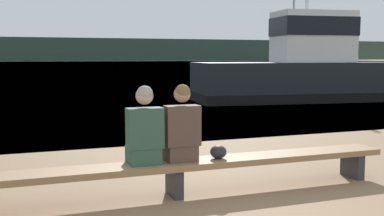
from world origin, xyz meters
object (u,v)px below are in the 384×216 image
at_px(person_left, 144,131).
at_px(moored_sailboat, 297,75).
at_px(shopping_bag, 218,152).
at_px(person_right, 182,129).
at_px(tugboat_red, 304,72).
at_px(bench_main, 174,168).

distance_m(person_left, moored_sailboat, 27.46).
relative_size(person_left, moored_sailboat, 0.12).
height_order(shopping_bag, moored_sailboat, moored_sailboat).
bearing_deg(person_right, shopping_bag, -1.18).
bearing_deg(tugboat_red, person_left, 146.59).
height_order(bench_main, moored_sailboat, moored_sailboat).
bearing_deg(tugboat_red, moored_sailboat, -23.68).
bearing_deg(shopping_bag, moored_sailboat, 55.11).
relative_size(tugboat_red, moored_sailboat, 1.09).
distance_m(bench_main, tugboat_red, 14.59).
bearing_deg(person_left, person_right, 0.01).
xyz_separation_m(bench_main, person_right, (0.10, 0.01, 0.52)).
bearing_deg(bench_main, person_right, 4.58).
bearing_deg(shopping_bag, bench_main, 179.78).
bearing_deg(person_right, tugboat_red, 50.34).
bearing_deg(person_left, bench_main, -1.19).
height_order(person_left, person_right, person_right).
xyz_separation_m(person_left, shopping_bag, (1.02, -0.01, -0.34)).
xyz_separation_m(tugboat_red, moored_sailboat, (6.64, 10.87, -0.61)).
relative_size(person_left, tugboat_red, 0.11).
distance_m(person_right, moored_sailboat, 27.16).
height_order(person_left, tugboat_red, tugboat_red).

